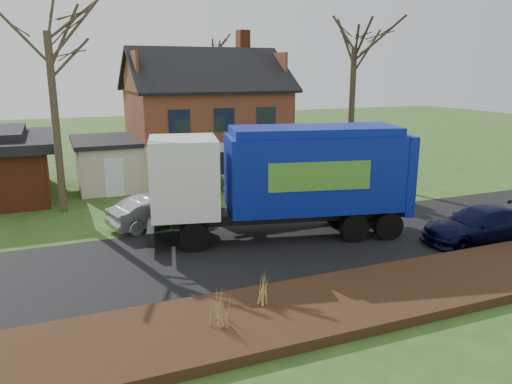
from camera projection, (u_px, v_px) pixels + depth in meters
name	position (u px, v px, depth m)	size (l,w,h in m)	color
ground	(263.00, 250.00, 19.31)	(120.00, 120.00, 0.00)	#2C4D19
road	(263.00, 249.00, 19.31)	(80.00, 7.00, 0.02)	black
mulch_verge	(334.00, 304.00, 14.52)	(80.00, 3.50, 0.30)	black
main_house	(198.00, 114.00, 31.38)	(12.95, 8.95, 9.26)	beige
garbage_truck	(287.00, 174.00, 20.30)	(10.99, 5.08, 4.55)	black
silver_sedan	(157.00, 211.00, 22.03)	(1.48, 4.24, 1.40)	#ADAFB5
navy_wagon	(480.00, 225.00, 20.06)	(1.98, 4.86, 1.41)	black
tree_front_west	(44.00, 2.00, 22.16)	(3.97, 3.97, 11.79)	#443B28
tree_front_east	(355.00, 25.00, 29.26)	(4.12, 4.12, 11.44)	#3D3225
tree_back	(213.00, 37.00, 39.27)	(3.51, 3.51, 11.10)	#382A22
grass_clump_west	(221.00, 306.00, 12.94)	(0.39, 0.32, 1.03)	#AF854D
grass_clump_mid	(264.00, 289.00, 14.04)	(0.33, 0.27, 0.93)	tan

